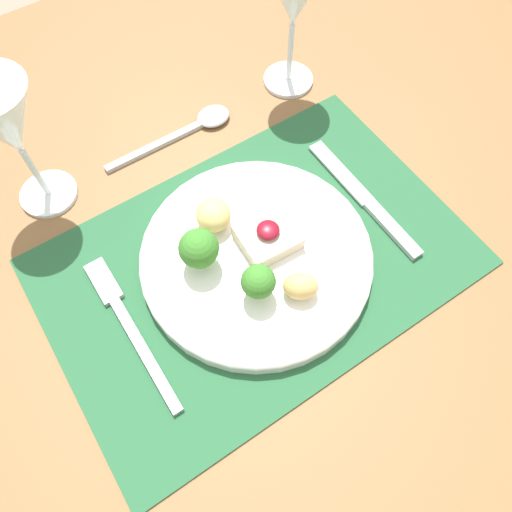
% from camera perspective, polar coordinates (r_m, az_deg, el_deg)
% --- Properties ---
extents(ground_plane, '(8.00, 8.00, 0.00)m').
position_cam_1_polar(ground_plane, '(1.30, 0.02, -15.62)').
color(ground_plane, gray).
extents(dining_table, '(1.45, 1.23, 0.73)m').
position_cam_1_polar(dining_table, '(0.67, 0.03, -3.57)').
color(dining_table, brown).
rests_on(dining_table, ground_plane).
extents(placemat, '(0.50, 0.33, 0.00)m').
position_cam_1_polar(placemat, '(0.60, 0.03, -0.66)').
color(placemat, '#235633').
rests_on(placemat, dining_table).
extents(dinner_plate, '(0.28, 0.28, 0.07)m').
position_cam_1_polar(dinner_plate, '(0.59, -0.26, -0.21)').
color(dinner_plate, white).
rests_on(dinner_plate, placemat).
extents(fork, '(0.02, 0.21, 0.01)m').
position_cam_1_polar(fork, '(0.59, -14.61, -7.17)').
color(fork, '#B2B2B7').
rests_on(fork, placemat).
extents(knife, '(0.02, 0.21, 0.01)m').
position_cam_1_polar(knife, '(0.66, 12.92, 5.72)').
color(knife, '#B2B2B7').
rests_on(knife, placemat).
extents(spoon, '(0.19, 0.04, 0.01)m').
position_cam_1_polar(spoon, '(0.73, -6.76, 14.70)').
color(spoon, '#B2B2B7').
rests_on(spoon, dining_table).
extents(wine_glass_far, '(0.09, 0.09, 0.18)m').
position_cam_1_polar(wine_glass_far, '(0.62, -26.66, 13.12)').
color(wine_glass_far, white).
rests_on(wine_glass_far, dining_table).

